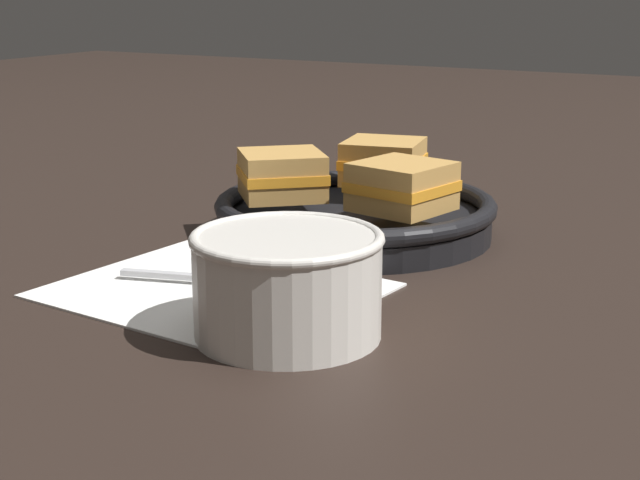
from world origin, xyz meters
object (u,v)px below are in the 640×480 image
at_px(sandwich_near_left, 383,161).
at_px(sandwich_far_left, 402,186).
at_px(soup_bowl, 287,278).
at_px(spoon, 241,280).
at_px(skillet, 355,215).
at_px(sandwich_near_right, 282,175).

relative_size(sandwich_near_left, sandwich_far_left, 1.00).
bearing_deg(sandwich_far_left, sandwich_near_left, 123.51).
relative_size(soup_bowl, sandwich_near_left, 1.47).
distance_m(spoon, skillet, 0.21).
distance_m(spoon, sandwich_near_right, 0.18).
bearing_deg(sandwich_near_right, soup_bowl, -57.97).
bearing_deg(sandwich_near_left, soup_bowl, -75.43).
distance_m(soup_bowl, sandwich_near_right, 0.28).
xyz_separation_m(spoon, skillet, (0.00, 0.21, 0.01)).
relative_size(spoon, skillet, 0.39).
bearing_deg(sandwich_far_left, sandwich_near_right, -176.49).
relative_size(soup_bowl, skillet, 0.36).
bearing_deg(sandwich_near_left, skillet, -86.95).
height_order(sandwich_near_left, sandwich_far_left, same).
relative_size(soup_bowl, sandwich_near_right, 1.24).
bearing_deg(soup_bowl, sandwich_near_right, 122.03).
bearing_deg(sandwich_near_right, sandwich_near_left, 63.51).
distance_m(soup_bowl, skillet, 0.30).
distance_m(sandwich_near_left, sandwich_far_left, 0.13).
xyz_separation_m(soup_bowl, sandwich_near_left, (-0.09, 0.35, 0.02)).
height_order(skillet, sandwich_near_right, sandwich_near_right).
bearing_deg(spoon, soup_bowl, -55.54).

